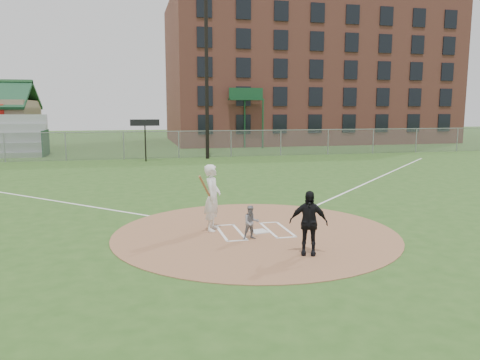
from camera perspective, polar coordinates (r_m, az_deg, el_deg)
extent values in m
plane|color=#2B501B|center=(13.99, 1.89, -6.48)|extent=(140.00, 140.00, 0.00)
cylinder|color=#9C6A49|center=(13.99, 1.89, -6.44)|extent=(8.40, 8.40, 0.02)
cube|color=silver|center=(14.04, 2.36, -6.29)|extent=(0.54, 0.54, 0.03)
cube|color=white|center=(25.61, 16.23, 0.14)|extent=(17.04, 17.04, 0.01)
cube|color=white|center=(22.99, -26.80, -1.40)|extent=(17.04, 17.04, 0.01)
imported|color=gray|center=(13.18, 1.37, -5.20)|extent=(0.47, 0.37, 0.96)
imported|color=black|center=(11.88, 8.34, -5.17)|extent=(1.04, 0.72, 1.63)
cube|color=white|center=(13.91, -2.28, -6.47)|extent=(0.08, 1.80, 0.01)
cube|color=white|center=(14.02, -0.06, -6.34)|extent=(0.08, 1.80, 0.01)
cube|color=white|center=(14.82, -1.88, -5.52)|extent=(0.62, 0.08, 0.01)
cube|color=white|center=(13.12, -0.31, -7.40)|extent=(0.62, 0.08, 0.01)
cube|color=white|center=(14.41, 5.59, -5.97)|extent=(0.08, 1.80, 0.01)
cube|color=white|center=(14.25, 3.49, -6.11)|extent=(0.08, 1.80, 0.01)
cube|color=white|center=(15.16, 3.49, -5.21)|extent=(0.62, 0.08, 0.01)
cube|color=white|center=(13.50, 5.70, -6.98)|extent=(0.62, 0.08, 0.01)
imported|color=white|center=(14.04, -3.37, -2.16)|extent=(0.72, 0.86, 2.00)
cylinder|color=olive|center=(13.53, -4.35, -0.74)|extent=(0.44, 0.51, 0.70)
cube|color=slate|center=(35.31, -7.48, 4.30)|extent=(56.00, 0.03, 2.00)
cube|color=gray|center=(35.25, -7.51, 5.92)|extent=(56.00, 0.06, 0.06)
cube|color=gray|center=(35.31, -7.48, 4.30)|extent=(56.08, 0.08, 2.00)
cube|color=#194728|center=(39.85, -22.61, 4.20)|extent=(0.08, 3.20, 2.00)
cube|color=#A25445|center=(54.78, 7.88, 12.64)|extent=(30.00, 16.00, 15.00)
cube|color=black|center=(47.31, 11.36, 13.07)|extent=(26.60, 0.10, 12.20)
cube|color=#194728|center=(43.67, 0.73, 9.80)|extent=(3.20, 1.00, 0.15)
cube|color=#194728|center=(44.17, 0.57, 6.87)|extent=(0.12, 0.12, 4.50)
cube|color=#194728|center=(43.64, 2.80, 6.84)|extent=(0.12, 0.12, 4.50)
cube|color=#194728|center=(43.69, 0.74, 10.52)|extent=(3.20, 0.08, 1.00)
cylinder|color=black|center=(34.56, -4.09, 12.56)|extent=(0.26, 0.26, 12.00)
cylinder|color=black|center=(33.33, -11.46, 4.46)|extent=(0.10, 0.10, 2.60)
cube|color=black|center=(33.26, -11.53, 6.87)|extent=(2.00, 0.10, 0.45)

